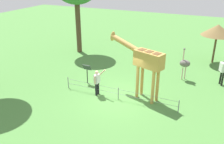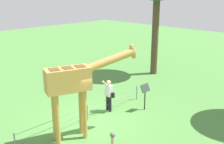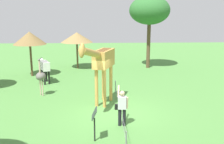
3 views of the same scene
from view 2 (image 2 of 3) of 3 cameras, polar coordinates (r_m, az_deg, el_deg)
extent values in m
plane|color=#4C843D|center=(12.68, -4.50, -10.16)|extent=(60.00, 60.00, 0.00)
cylinder|color=#C69347|center=(11.36, -6.43, -7.88)|extent=(0.18, 0.18, 2.03)
cylinder|color=#C69347|center=(10.99, -5.65, -8.76)|extent=(0.18, 0.18, 2.03)
cylinder|color=#C69347|center=(11.09, -11.85, -8.80)|extent=(0.18, 0.18, 2.03)
cylinder|color=#C69347|center=(10.71, -11.26, -9.75)|extent=(0.18, 0.18, 2.03)
cube|color=#C69347|center=(10.48, -9.12, -1.54)|extent=(1.84, 1.23, 0.90)
cube|color=brown|center=(10.49, -6.63, 1.21)|extent=(0.49, 0.54, 0.02)
cube|color=brown|center=(10.34, -9.24, 0.87)|extent=(0.49, 0.54, 0.02)
cube|color=brown|center=(10.22, -11.92, 0.53)|extent=(0.49, 0.54, 0.02)
cylinder|color=#C69347|center=(10.89, -0.72, 2.34)|extent=(2.24, 1.06, 0.85)
ellipsoid|color=#C69347|center=(11.32, 4.32, 4.25)|extent=(0.49, 0.39, 0.69)
cylinder|color=brown|center=(11.33, 4.10, 5.19)|extent=(0.05, 0.05, 0.14)
cylinder|color=brown|center=(11.25, 4.57, 5.10)|extent=(0.05, 0.05, 0.14)
cylinder|color=black|center=(13.44, -0.40, -6.64)|extent=(0.14, 0.14, 0.78)
cylinder|color=black|center=(13.58, -0.95, -6.38)|extent=(0.14, 0.14, 0.78)
cube|color=silver|center=(13.26, -0.69, -3.88)|extent=(0.27, 0.38, 0.55)
sphere|color=#D8AD8C|center=(13.12, -0.69, -2.18)|extent=(0.22, 0.22, 0.22)
cylinder|color=#D8AD8C|center=(12.82, -1.24, -2.60)|extent=(0.45, 0.12, 0.45)
cylinder|color=#D8AD8C|center=(13.42, -1.29, -3.64)|extent=(0.08, 0.08, 0.50)
cube|color=black|center=(13.20, 0.10, -4.79)|extent=(0.14, 0.21, 0.24)
sphere|color=#66605B|center=(7.20, 0.12, -12.91)|extent=(0.14, 0.14, 0.14)
cylinder|color=brown|center=(19.14, 8.91, 7.15)|extent=(0.46, 0.46, 5.16)
cylinder|color=black|center=(13.71, 6.81, -5.90)|extent=(0.06, 0.06, 0.95)
cube|color=#333D38|center=(13.47, 6.91, -3.33)|extent=(0.56, 0.21, 0.38)
cylinder|color=slate|center=(11.00, -19.54, -13.46)|extent=(0.05, 0.05, 0.75)
cylinder|color=slate|center=(12.65, -5.13, -8.35)|extent=(0.05, 0.05, 0.75)
cylinder|color=slate|center=(14.95, 5.16, -4.27)|extent=(0.05, 0.05, 0.75)
cube|color=slate|center=(12.54, -5.16, -7.27)|extent=(7.00, 0.01, 0.01)
cube|color=slate|center=(12.67, -5.12, -8.51)|extent=(7.00, 0.01, 0.01)
camera|label=1|loc=(20.62, -40.63, 16.99)|focal=39.05mm
camera|label=3|loc=(20.78, 22.75, 13.11)|focal=41.40mm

